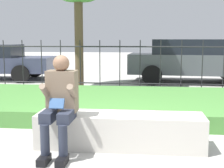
% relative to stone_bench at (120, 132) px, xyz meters
% --- Properties ---
extents(ground_plane, '(60.00, 60.00, 0.00)m').
position_rel_stone_bench_xyz_m(ground_plane, '(-0.07, 0.00, -0.20)').
color(ground_plane, '#B2AFA8').
extents(stone_bench, '(2.25, 0.53, 0.46)m').
position_rel_stone_bench_xyz_m(stone_bench, '(0.00, 0.00, 0.00)').
color(stone_bench, beige).
rests_on(stone_bench, ground_plane).
extents(person_seated_reader, '(0.42, 0.73, 1.26)m').
position_rel_stone_bench_xyz_m(person_seated_reader, '(-0.73, -0.30, 0.48)').
color(person_seated_reader, black).
rests_on(person_seated_reader, ground_plane).
extents(grass_berm, '(10.54, 3.02, 0.28)m').
position_rel_stone_bench_xyz_m(grass_berm, '(-0.07, 2.21, -0.07)').
color(grass_berm, '#4C893D').
rests_on(grass_berm, ground_plane).
extents(iron_fence, '(8.54, 0.03, 1.43)m').
position_rel_stone_bench_xyz_m(iron_fence, '(-0.07, 4.14, 0.55)').
color(iron_fence, '#232326').
rests_on(iron_fence, ground_plane).
extents(car_parked_center, '(4.32, 2.19, 1.45)m').
position_rel_stone_bench_xyz_m(car_parked_center, '(1.87, 6.63, 0.57)').
color(car_parked_center, '#4C5156').
rests_on(car_parked_center, ground_plane).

